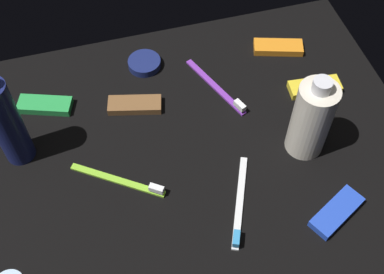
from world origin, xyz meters
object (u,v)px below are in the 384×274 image
at_px(bodywash_bottle, 311,119).
at_px(snack_bar_brown, 135,105).
at_px(snack_bar_green, 45,105).
at_px(snack_bar_yellow, 315,87).
at_px(snack_bar_blue, 337,212).
at_px(toothbrush_white, 239,206).
at_px(toothbrush_lime, 123,181).
at_px(snack_bar_orange, 278,47).
at_px(toothbrush_purple, 219,89).
at_px(lotion_bottle, 6,122).
at_px(cream_tin_left, 144,63).

bearing_deg(bodywash_bottle, snack_bar_brown, -31.38).
height_order(bodywash_bottle, snack_bar_green, bodywash_bottle).
height_order(snack_bar_brown, snack_bar_yellow, same).
relative_size(snack_bar_yellow, snack_bar_blue, 1.00).
distance_m(toothbrush_white, toothbrush_lime, 0.21).
distance_m(snack_bar_brown, snack_bar_blue, 0.43).
distance_m(bodywash_bottle, snack_bar_yellow, 0.16).
bearing_deg(snack_bar_orange, snack_bar_blue, 100.34).
bearing_deg(toothbrush_lime, snack_bar_brown, -108.63).
bearing_deg(toothbrush_purple, snack_bar_green, -8.34).
distance_m(lotion_bottle, bodywash_bottle, 0.52).
bearing_deg(cream_tin_left, snack_bar_blue, 119.39).
relative_size(lotion_bottle, snack_bar_green, 2.06).
distance_m(toothbrush_lime, cream_tin_left, 0.28).
bearing_deg(snack_bar_orange, cream_tin_left, 11.20).
xyz_separation_m(lotion_bottle, snack_bar_green, (-0.05, -0.10, -0.09)).
bearing_deg(snack_bar_yellow, lotion_bottle, 4.99).
bearing_deg(toothbrush_purple, snack_bar_orange, -154.00).
height_order(bodywash_bottle, snack_bar_orange, bodywash_bottle).
bearing_deg(snack_bar_green, snack_bar_yellow, -171.11).
distance_m(lotion_bottle, cream_tin_left, 0.32).
bearing_deg(snack_bar_yellow, toothbrush_white, 47.58).
distance_m(lotion_bottle, snack_bar_brown, 0.25).
bearing_deg(snack_bar_green, toothbrush_lime, 138.25).
relative_size(bodywash_bottle, toothbrush_white, 1.05).
distance_m(lotion_bottle, toothbrush_white, 0.42).
bearing_deg(toothbrush_lime, cream_tin_left, -110.01).
xyz_separation_m(bodywash_bottle, snack_bar_yellow, (-0.07, -0.12, -0.07)).
distance_m(snack_bar_yellow, snack_bar_orange, 0.13).
bearing_deg(toothbrush_purple, snack_bar_brown, -1.11).
relative_size(toothbrush_white, toothbrush_purple, 0.99).
bearing_deg(bodywash_bottle, lotion_bottle, -13.47).
distance_m(snack_bar_orange, cream_tin_left, 0.29).
bearing_deg(snack_bar_blue, toothbrush_lime, -52.71).
height_order(toothbrush_purple, snack_bar_brown, toothbrush_purple).
bearing_deg(snack_bar_orange, bodywash_bottle, 96.90).
bearing_deg(toothbrush_white, snack_bar_brown, -64.45).
xyz_separation_m(toothbrush_white, snack_bar_blue, (-0.15, 0.06, 0.00)).
relative_size(toothbrush_lime, snack_bar_orange, 1.49).
relative_size(toothbrush_lime, cream_tin_left, 2.26).
relative_size(toothbrush_lime, snack_bar_green, 1.49).
height_order(snack_bar_green, snack_bar_orange, same).
xyz_separation_m(snack_bar_orange, cream_tin_left, (0.29, -0.03, 0.00)).
relative_size(toothbrush_purple, snack_bar_yellow, 1.65).
height_order(lotion_bottle, toothbrush_lime, lotion_bottle).
height_order(toothbrush_white, snack_bar_blue, toothbrush_white).
distance_m(bodywash_bottle, snack_bar_orange, 0.26).
xyz_separation_m(snack_bar_yellow, snack_bar_orange, (0.03, -0.13, 0.00)).
relative_size(snack_bar_yellow, snack_bar_orange, 1.00).
distance_m(snack_bar_brown, cream_tin_left, 0.11).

